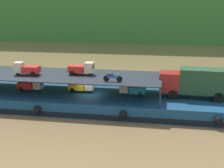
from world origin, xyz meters
TOP-DOWN VIEW (x-y plane):
  - ground_plane at (0.00, 0.00)m, footprint 400.00×400.00m
  - cargo_barge at (0.00, -0.03)m, footprint 32.32×8.21m
  - covered_lorry at (11.18, 0.43)m, footprint 7.92×2.54m
  - cargo_rack at (-3.80, 0.00)m, footprint 23.12×6.81m
  - mini_truck_lower_aft at (-6.67, 0.08)m, footprint 2.75×1.22m
  - mini_truck_lower_mid at (-0.92, 0.55)m, footprint 2.78×1.26m
  - mini_truck_lower_fore at (4.68, 0.29)m, footprint 2.80×1.30m
  - mini_truck_upper_mid at (-6.69, -0.78)m, footprint 2.76×1.24m
  - mini_truck_upper_fore at (-0.84, 0.37)m, footprint 2.76×1.23m
  - motorcycle_upper_port at (2.95, -2.04)m, footprint 1.90×0.55m

SIDE VIEW (x-z plane):
  - ground_plane at x=0.00m, z-range 0.00..0.00m
  - cargo_barge at x=0.00m, z-range 0.00..1.50m
  - mini_truck_lower_aft at x=-6.67m, z-range 1.50..2.88m
  - mini_truck_lower_mid at x=-0.92m, z-range 1.50..2.88m
  - mini_truck_lower_fore at x=4.68m, z-range 1.50..2.88m
  - covered_lorry at x=11.18m, z-range 1.64..4.74m
  - cargo_rack at x=-3.80m, z-range 2.44..4.44m
  - motorcycle_upper_port at x=2.95m, z-range 3.50..4.37m
  - mini_truck_upper_mid at x=-6.69m, z-range 3.50..4.88m
  - mini_truck_upper_fore at x=-0.84m, z-range 3.50..4.88m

